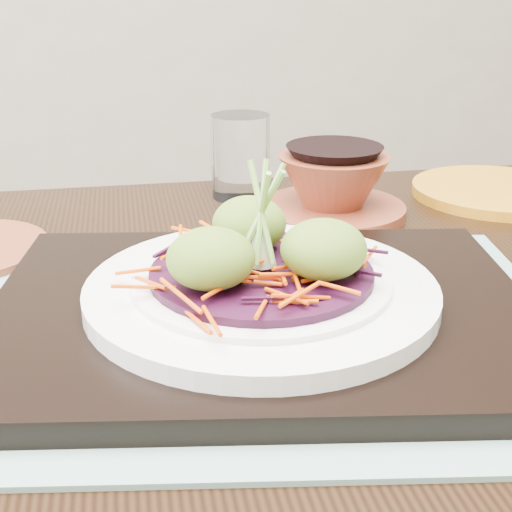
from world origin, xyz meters
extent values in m
cube|color=black|center=(0.10, 0.02, 0.73)|extent=(1.23, 0.84, 0.04)
cube|color=#799D94|center=(0.07, -0.02, 0.76)|extent=(0.57, 0.48, 0.00)
cube|color=black|center=(0.07, -0.02, 0.77)|extent=(0.49, 0.40, 0.02)
cylinder|color=white|center=(0.07, -0.02, 0.79)|extent=(0.29, 0.29, 0.02)
cylinder|color=white|center=(0.07, -0.02, 0.80)|extent=(0.21, 0.21, 0.01)
cylinder|color=black|center=(0.07, -0.02, 0.80)|extent=(0.18, 0.18, 0.01)
ellipsoid|color=olive|center=(0.03, -0.05, 0.83)|extent=(0.07, 0.07, 0.05)
ellipsoid|color=olive|center=(0.12, -0.05, 0.83)|extent=(0.07, 0.07, 0.05)
ellipsoid|color=olive|center=(0.07, 0.02, 0.83)|extent=(0.07, 0.07, 0.05)
cylinder|color=white|center=(0.13, 0.34, 0.81)|extent=(0.08, 0.08, 0.11)
cylinder|color=maroon|center=(0.22, 0.24, 0.76)|extent=(0.22, 0.22, 0.01)
cylinder|color=#BB7614|center=(0.45, 0.27, 0.76)|extent=(0.28, 0.28, 0.01)
camera|label=1|loc=(-0.05, -0.54, 1.03)|focal=50.00mm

